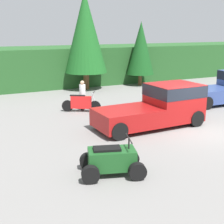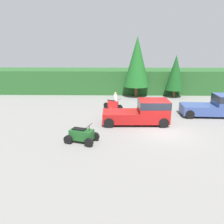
# 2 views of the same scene
# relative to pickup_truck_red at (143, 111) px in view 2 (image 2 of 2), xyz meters

# --- Properties ---
(ground_plane) EXTENTS (80.00, 80.00, 0.00)m
(ground_plane) POSITION_rel_pickup_truck_red_xyz_m (1.41, -1.78, -1.04)
(ground_plane) COLOR slate
(hillside_backdrop) EXTENTS (44.00, 6.00, 3.13)m
(hillside_backdrop) POSITION_rel_pickup_truck_red_xyz_m (1.41, 14.22, 0.53)
(hillside_backdrop) COLOR #235123
(hillside_backdrop) RESTS_ON ground_plane
(tree_left) EXTENTS (3.27, 3.27, 7.44)m
(tree_left) POSITION_rel_pickup_truck_red_xyz_m (0.32, 10.62, 3.34)
(tree_left) COLOR brown
(tree_left) RESTS_ON ground_plane
(tree_mid_left) EXTENTS (2.30, 2.30, 5.24)m
(tree_mid_left) POSITION_rel_pickup_truck_red_xyz_m (5.10, 10.36, 2.04)
(tree_mid_left) COLOR brown
(tree_mid_left) RESTS_ON ground_plane
(pickup_truck_red) EXTENTS (5.36, 2.28, 2.00)m
(pickup_truck_red) POSITION_rel_pickup_truck_red_xyz_m (0.00, 0.00, 0.00)
(pickup_truck_red) COLOR maroon
(pickup_truck_red) RESTS_ON ground_plane
(pickup_truck_second) EXTENTS (5.39, 2.38, 2.00)m
(pickup_truck_second) POSITION_rel_pickup_truck_red_xyz_m (7.09, 2.23, -0.00)
(pickup_truck_second) COLOR #334784
(pickup_truck_second) RESTS_ON ground_plane
(dirt_bike) EXTENTS (1.97, 1.29, 1.20)m
(dirt_bike) POSITION_rel_pickup_truck_red_xyz_m (-2.54, 4.13, -0.55)
(dirt_bike) COLOR black
(dirt_bike) RESTS_ON ground_plane
(quad_atv) EXTENTS (2.32, 1.80, 1.23)m
(quad_atv) POSITION_rel_pickup_truck_red_xyz_m (-4.47, -3.81, -0.56)
(quad_atv) COLOR black
(quad_atv) RESTS_ON ground_plane
(rider_person) EXTENTS (0.50, 0.50, 1.74)m
(rider_person) POSITION_rel_pickup_truck_red_xyz_m (-2.31, 4.51, -0.09)
(rider_person) COLOR black
(rider_person) RESTS_ON ground_plane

